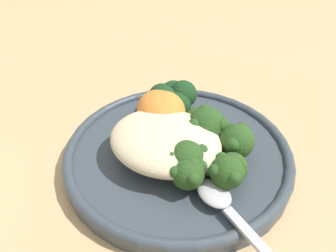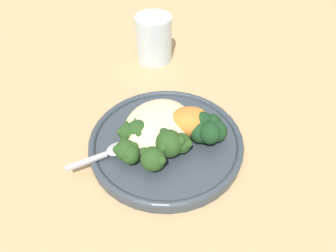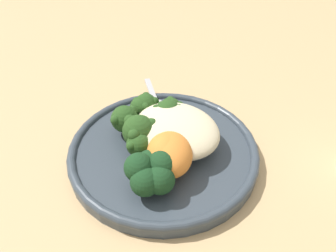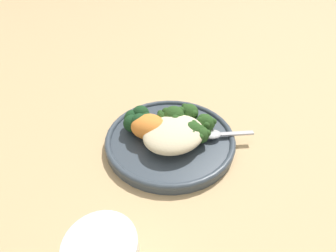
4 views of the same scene
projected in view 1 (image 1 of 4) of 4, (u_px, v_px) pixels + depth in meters
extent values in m
plane|color=tan|center=(158.00, 161.00, 0.38)|extent=(4.00, 4.00, 0.00)
cylinder|color=#38424C|center=(178.00, 155.00, 0.38)|extent=(0.25, 0.25, 0.02)
torus|color=#38424C|center=(178.00, 150.00, 0.37)|extent=(0.26, 0.26, 0.01)
ellipsoid|color=beige|center=(165.00, 141.00, 0.34)|extent=(0.12, 0.10, 0.04)
ellipsoid|color=#ADC675|center=(168.00, 158.00, 0.34)|extent=(0.07, 0.05, 0.01)
sphere|color=#284C1E|center=(188.00, 173.00, 0.31)|extent=(0.03, 0.03, 0.03)
sphere|color=#284C1E|center=(175.00, 172.00, 0.30)|extent=(0.01, 0.01, 0.01)
sphere|color=#284C1E|center=(193.00, 178.00, 0.30)|extent=(0.01, 0.01, 0.01)
sphere|color=#284C1E|center=(201.00, 166.00, 0.31)|extent=(0.01, 0.01, 0.01)
sphere|color=#284C1E|center=(183.00, 160.00, 0.32)|extent=(0.01, 0.01, 0.01)
ellipsoid|color=#ADC675|center=(164.00, 149.00, 0.35)|extent=(0.07, 0.04, 0.02)
sphere|color=#284C1E|center=(186.00, 160.00, 0.32)|extent=(0.04, 0.04, 0.04)
sphere|color=#284C1E|center=(172.00, 158.00, 0.31)|extent=(0.01, 0.01, 0.01)
sphere|color=#284C1E|center=(192.00, 165.00, 0.31)|extent=(0.01, 0.01, 0.01)
sphere|color=#284C1E|center=(201.00, 151.00, 0.32)|extent=(0.01, 0.01, 0.01)
sphere|color=#284C1E|center=(181.00, 145.00, 0.33)|extent=(0.01, 0.01, 0.01)
ellipsoid|color=#ADC675|center=(182.00, 157.00, 0.34)|extent=(0.10, 0.03, 0.02)
sphere|color=#284C1E|center=(227.00, 172.00, 0.31)|extent=(0.03, 0.03, 0.03)
sphere|color=#284C1E|center=(215.00, 171.00, 0.30)|extent=(0.01, 0.01, 0.01)
sphere|color=#284C1E|center=(234.00, 177.00, 0.30)|extent=(0.01, 0.01, 0.01)
sphere|color=#284C1E|center=(240.00, 165.00, 0.31)|extent=(0.01, 0.01, 0.01)
sphere|color=#284C1E|center=(222.00, 159.00, 0.32)|extent=(0.01, 0.01, 0.01)
ellipsoid|color=#ADC675|center=(186.00, 157.00, 0.34)|extent=(0.10, 0.02, 0.01)
sphere|color=#284C1E|center=(232.00, 168.00, 0.32)|extent=(0.03, 0.03, 0.03)
sphere|color=#284C1E|center=(229.00, 171.00, 0.31)|extent=(0.01, 0.01, 0.01)
sphere|color=#284C1E|center=(237.00, 156.00, 0.32)|extent=(0.01, 0.01, 0.01)
ellipsoid|color=#ADC675|center=(185.00, 146.00, 0.36)|extent=(0.11, 0.05, 0.01)
sphere|color=#284C1E|center=(236.00, 141.00, 0.34)|extent=(0.04, 0.04, 0.04)
sphere|color=#284C1E|center=(233.00, 145.00, 0.33)|extent=(0.01, 0.01, 0.01)
sphere|color=#284C1E|center=(242.00, 129.00, 0.35)|extent=(0.01, 0.01, 0.01)
ellipsoid|color=#ADC675|center=(172.00, 143.00, 0.36)|extent=(0.07, 0.06, 0.01)
sphere|color=#284C1E|center=(207.00, 126.00, 0.36)|extent=(0.04, 0.04, 0.04)
sphere|color=#284C1E|center=(194.00, 126.00, 0.35)|extent=(0.02, 0.02, 0.02)
sphere|color=#284C1E|center=(222.00, 125.00, 0.35)|extent=(0.02, 0.02, 0.02)
sphere|color=#284C1E|center=(205.00, 112.00, 0.37)|extent=(0.02, 0.02, 0.02)
ellipsoid|color=#ADC675|center=(169.00, 140.00, 0.36)|extent=(0.07, 0.06, 0.02)
sphere|color=#284C1E|center=(201.00, 132.00, 0.36)|extent=(0.03, 0.03, 0.03)
sphere|color=#284C1E|center=(194.00, 132.00, 0.36)|extent=(0.01, 0.01, 0.01)
sphere|color=#284C1E|center=(211.00, 132.00, 0.36)|extent=(0.01, 0.01, 0.01)
sphere|color=#284C1E|center=(201.00, 123.00, 0.37)|extent=(0.01, 0.01, 0.01)
ellipsoid|color=#ADC675|center=(175.00, 137.00, 0.37)|extent=(0.05, 0.07, 0.01)
sphere|color=#284C1E|center=(199.00, 120.00, 0.38)|extent=(0.03, 0.03, 0.03)
sphere|color=#284C1E|center=(195.00, 122.00, 0.37)|extent=(0.01, 0.01, 0.01)
sphere|color=#284C1E|center=(203.00, 111.00, 0.38)|extent=(0.01, 0.01, 0.01)
ellipsoid|color=orange|center=(161.00, 111.00, 0.38)|extent=(0.09, 0.09, 0.04)
ellipsoid|color=orange|center=(166.00, 111.00, 0.38)|extent=(0.07, 0.07, 0.04)
sphere|color=#193D1E|center=(162.00, 97.00, 0.42)|extent=(0.03, 0.03, 0.03)
sphere|color=#193D1E|center=(163.00, 99.00, 0.40)|extent=(0.03, 0.03, 0.03)
sphere|color=#193D1E|center=(177.00, 106.00, 0.40)|extent=(0.03, 0.03, 0.03)
sphere|color=#193D1E|center=(183.00, 94.00, 0.41)|extent=(0.03, 0.03, 0.03)
sphere|color=#193D1E|center=(173.00, 94.00, 0.42)|extent=(0.03, 0.03, 0.03)
cube|color=#B7B7BC|center=(252.00, 237.00, 0.27)|extent=(0.06, 0.04, 0.00)
ellipsoid|color=#B7B7BC|center=(214.00, 193.00, 0.31)|extent=(0.05, 0.04, 0.01)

